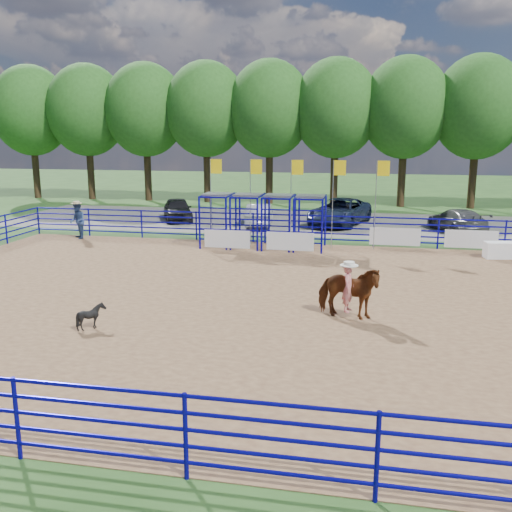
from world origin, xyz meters
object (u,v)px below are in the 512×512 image
horse_and_rider (348,289)px  car_d (457,220)px  car_a (178,209)px  announcer_table (500,250)px  car_c (340,212)px  spectator_cowboy (77,220)px  car_b (259,215)px  calf (91,316)px

horse_and_rider → car_d: bearing=72.0°
car_a → car_d: car_a is taller
announcer_table → car_c: (-7.51, 8.07, 0.41)m
horse_and_rider → car_c: horse_and_rider is taller
horse_and_rider → spectator_cowboy: size_ratio=1.26×
car_b → car_c: 4.85m
horse_and_rider → spectator_cowboy: bearing=144.2°
car_b → car_c: bearing=-170.9°
spectator_cowboy → car_a: bearing=67.1°
car_b → car_d: 11.26m
car_a → car_b: size_ratio=1.03×
spectator_cowboy → horse_and_rider: bearing=-35.8°
calf → car_a: (-4.28, 19.93, 0.31)m
calf → car_c: (5.87, 20.20, 0.40)m
calf → car_b: 18.92m
car_c → car_b: bearing=-148.6°
horse_and_rider → car_c: bearing=93.9°
horse_and_rider → calf: horse_and_rider is taller
car_b → announcer_table: bearing=144.3°
spectator_cowboy → car_a: (3.02, 7.12, -0.28)m
car_b → car_d: bearing=173.6°
calf → spectator_cowboy: (-7.29, 12.81, 0.59)m
car_b → horse_and_rider: bearing=103.0°
announcer_table → car_a: bearing=156.1°
car_a → car_d: size_ratio=0.92×
car_a → car_b: (5.48, -1.05, -0.04)m
horse_and_rider → car_a: size_ratio=0.60×
horse_and_rider → calf: 7.51m
car_d → spectator_cowboy: bearing=-3.2°
horse_and_rider → car_a: horse_and_rider is taller
announcer_table → horse_and_rider: 11.58m
announcer_table → horse_and_rider: size_ratio=0.55×
spectator_cowboy → car_d: bearing=17.2°
car_b → car_a: bearing=-17.6°
spectator_cowboy → car_a: spectator_cowboy is taller
spectator_cowboy → car_c: spectator_cowboy is taller
announcer_table → car_c: bearing=132.9°
car_a → car_d: bearing=-26.6°
horse_and_rider → car_b: horse_and_rider is taller
calf → announcer_table: bearing=-47.2°
calf → car_b: size_ratio=0.19×
announcer_table → car_d: car_d is taller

